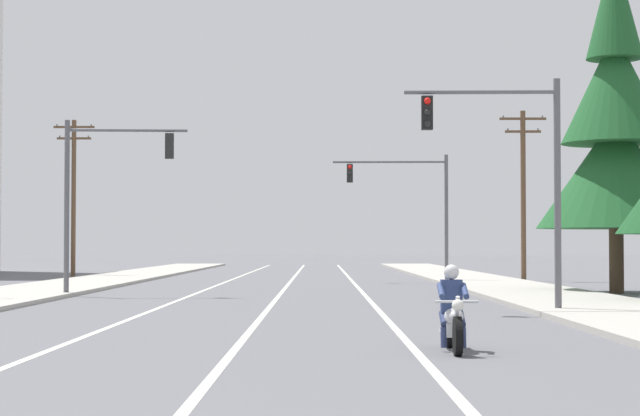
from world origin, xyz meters
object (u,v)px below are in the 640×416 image
at_px(utility_pole_right_far, 524,189).
at_px(utility_pole_left_far, 75,192).
at_px(traffic_signal_near_left, 103,181).
at_px(motorcycle_with_rider, 454,316).
at_px(traffic_signal_mid_right, 414,197).
at_px(traffic_signal_near_right, 515,160).
at_px(conifer_tree_right_verge_far, 617,134).

relative_size(utility_pole_right_far, utility_pole_left_far, 0.96).
relative_size(traffic_signal_near_left, utility_pole_left_far, 0.69).
xyz_separation_m(utility_pole_right_far, utility_pole_left_far, (-24.29, 7.37, 0.19)).
xyz_separation_m(motorcycle_with_rider, utility_pole_right_far, (8.01, 37.72, 4.06)).
bearing_deg(motorcycle_with_rider, traffic_signal_mid_right, 86.35).
height_order(utility_pole_right_far, utility_pole_left_far, utility_pole_left_far).
bearing_deg(motorcycle_with_rider, traffic_signal_near_right, 74.90).
bearing_deg(traffic_signal_near_right, traffic_signal_near_left, 142.31).
height_order(traffic_signal_near_right, utility_pole_left_far, utility_pole_left_far).
xyz_separation_m(traffic_signal_near_left, utility_pole_left_far, (-6.33, 24.47, 0.77)).
xyz_separation_m(traffic_signal_near_right, utility_pole_right_far, (5.12, 27.01, 0.60)).
distance_m(traffic_signal_mid_right, utility_pole_right_far, 6.10).
relative_size(utility_pole_left_far, conifer_tree_right_verge_far, 0.69).
height_order(traffic_signal_near_left, conifer_tree_right_verge_far, conifer_tree_right_verge_far).
bearing_deg(conifer_tree_right_verge_far, utility_pole_right_far, 93.25).
height_order(traffic_signal_mid_right, utility_pole_right_far, utility_pole_right_far).
relative_size(motorcycle_with_rider, utility_pole_right_far, 0.26).
distance_m(traffic_signal_near_left, traffic_signal_mid_right, 19.42).
height_order(utility_pole_left_far, conifer_tree_right_verge_far, conifer_tree_right_verge_far).
bearing_deg(conifer_tree_right_verge_far, traffic_signal_near_right, -115.65).
relative_size(traffic_signal_near_left, conifer_tree_right_verge_far, 0.48).
bearing_deg(conifer_tree_right_verge_far, motorcycle_with_rider, -110.94).
bearing_deg(traffic_signal_near_left, utility_pole_left_far, 104.52).
distance_m(utility_pole_right_far, conifer_tree_right_verge_far, 14.70).
bearing_deg(traffic_signal_mid_right, conifer_tree_right_verge_far, -62.49).
relative_size(motorcycle_with_rider, utility_pole_left_far, 0.25).
xyz_separation_m(traffic_signal_mid_right, conifer_tree_right_verge_far, (6.57, -12.61, 1.83)).
xyz_separation_m(traffic_signal_mid_right, utility_pole_left_far, (-18.55, 9.37, 0.69)).
bearing_deg(utility_pole_right_far, traffic_signal_near_right, -100.74).
bearing_deg(conifer_tree_right_verge_far, utility_pole_left_far, 138.81).
distance_m(traffic_signal_mid_right, utility_pole_left_far, 20.79).
height_order(motorcycle_with_rider, utility_pole_left_far, utility_pole_left_far).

